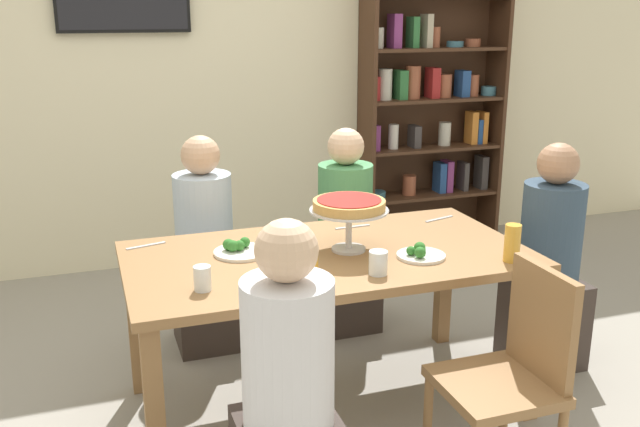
% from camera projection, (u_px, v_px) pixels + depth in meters
% --- Properties ---
extents(ground_plane, '(12.00, 12.00, 0.00)m').
position_uv_depth(ground_plane, '(327.00, 402.00, 3.25)').
color(ground_plane, gray).
extents(rear_partition, '(8.00, 0.12, 2.80)m').
position_uv_depth(rear_partition, '(222.00, 63.00, 4.85)').
color(rear_partition, beige).
rests_on(rear_partition, ground_plane).
extents(dining_table, '(1.74, 0.92, 0.74)m').
position_uv_depth(dining_table, '(327.00, 271.00, 3.07)').
color(dining_table, olive).
rests_on(dining_table, ground_plane).
extents(bookshelf, '(1.13, 0.30, 2.21)m').
position_uv_depth(bookshelf, '(431.00, 92.00, 5.23)').
color(bookshelf, '#422819').
rests_on(bookshelf, ground_plane).
extents(diner_head_east, '(0.34, 0.34, 1.15)m').
position_uv_depth(diner_head_east, '(548.00, 273.00, 3.50)').
color(diner_head_east, '#382D28').
rests_on(diner_head_east, ground_plane).
extents(diner_far_left, '(0.34, 0.34, 1.15)m').
position_uv_depth(diner_far_left, '(205.00, 259.00, 3.69)').
color(diner_far_left, '#382D28').
rests_on(diner_far_left, ground_plane).
extents(diner_near_left, '(0.34, 0.34, 1.15)m').
position_uv_depth(diner_near_left, '(289.00, 411.00, 2.29)').
color(diner_near_left, '#382D28').
rests_on(diner_near_left, ground_plane).
extents(diner_far_right, '(0.34, 0.34, 1.15)m').
position_uv_depth(diner_far_right, '(345.00, 245.00, 3.91)').
color(diner_far_right, '#382D28').
rests_on(diner_far_right, ground_plane).
extents(chair_near_right, '(0.40, 0.40, 0.87)m').
position_uv_depth(chair_near_right, '(513.00, 369.00, 2.57)').
color(chair_near_right, olive).
rests_on(chair_near_right, ground_plane).
extents(deep_dish_pizza_stand, '(0.35, 0.35, 0.23)m').
position_uv_depth(deep_dish_pizza_stand, '(349.00, 208.00, 3.02)').
color(deep_dish_pizza_stand, silver).
rests_on(deep_dish_pizza_stand, dining_table).
extents(salad_plate_near_diner, '(0.21, 0.21, 0.07)m').
position_uv_depth(salad_plate_near_diner, '(420.00, 254.00, 2.98)').
color(salad_plate_near_diner, white).
rests_on(salad_plate_near_diner, dining_table).
extents(salad_plate_far_diner, '(0.24, 0.24, 0.06)m').
position_uv_depth(salad_plate_far_diner, '(239.00, 249.00, 3.03)').
color(salad_plate_far_diner, white).
rests_on(salad_plate_far_diner, dining_table).
extents(beer_glass_amber_tall, '(0.07, 0.07, 0.13)m').
position_uv_depth(beer_glass_amber_tall, '(277.00, 265.00, 2.71)').
color(beer_glass_amber_tall, gold).
rests_on(beer_glass_amber_tall, dining_table).
extents(beer_glass_amber_short, '(0.07, 0.07, 0.16)m').
position_uv_depth(beer_glass_amber_short, '(512.00, 243.00, 2.92)').
color(beer_glass_amber_short, gold).
rests_on(beer_glass_amber_short, dining_table).
extents(beer_glass_amber_spare, '(0.06, 0.06, 0.15)m').
position_uv_depth(beer_glass_amber_spare, '(310.00, 263.00, 2.70)').
color(beer_glass_amber_spare, gold).
rests_on(beer_glass_amber_spare, dining_table).
extents(water_glass_clear_near, '(0.08, 0.08, 0.10)m').
position_uv_depth(water_glass_clear_near, '(378.00, 263.00, 2.78)').
color(water_glass_clear_near, white).
rests_on(water_glass_clear_near, dining_table).
extents(water_glass_clear_far, '(0.07, 0.07, 0.10)m').
position_uv_depth(water_glass_clear_far, '(202.00, 278.00, 2.62)').
color(water_glass_clear_far, white).
rests_on(water_glass_clear_far, dining_table).
extents(cutlery_fork_near, '(0.18, 0.06, 0.00)m').
position_uv_depth(cutlery_fork_near, '(439.00, 219.00, 3.52)').
color(cutlery_fork_near, silver).
rests_on(cutlery_fork_near, dining_table).
extents(cutlery_knife_near, '(0.18, 0.06, 0.00)m').
position_uv_depth(cutlery_knife_near, '(146.00, 246.00, 3.12)').
color(cutlery_knife_near, silver).
rests_on(cutlery_knife_near, dining_table).
extents(cutlery_fork_far, '(0.18, 0.06, 0.00)m').
position_uv_depth(cutlery_fork_far, '(276.00, 232.00, 3.32)').
color(cutlery_fork_far, silver).
rests_on(cutlery_fork_far, dining_table).
extents(cutlery_knife_far, '(0.18, 0.02, 0.00)m').
position_uv_depth(cutlery_knife_far, '(353.00, 227.00, 3.39)').
color(cutlery_knife_far, silver).
rests_on(cutlery_knife_far, dining_table).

